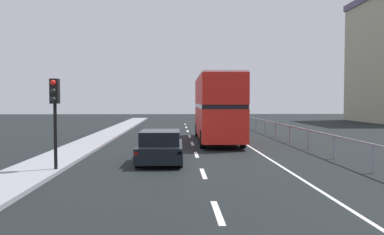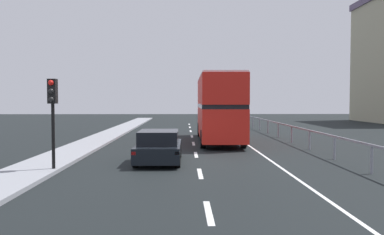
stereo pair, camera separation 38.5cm
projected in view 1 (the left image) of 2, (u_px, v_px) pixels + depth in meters
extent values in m
cube|color=black|center=(199.00, 162.00, 17.32)|extent=(75.78, 120.00, 0.10)
cube|color=gray|center=(55.00, 160.00, 17.07)|extent=(2.10, 80.00, 0.14)
cube|color=silver|center=(218.00, 212.00, 9.30)|extent=(0.16, 2.03, 0.01)
cube|color=silver|center=(203.00, 173.00, 14.25)|extent=(0.16, 2.03, 0.01)
cube|color=silver|center=(196.00, 155.00, 19.20)|extent=(0.16, 2.03, 0.01)
cube|color=silver|center=(192.00, 144.00, 24.15)|extent=(0.16, 2.03, 0.01)
cube|color=silver|center=(190.00, 136.00, 29.09)|extent=(0.16, 2.03, 0.01)
cube|color=silver|center=(188.00, 131.00, 34.04)|extent=(0.16, 2.03, 0.01)
cube|color=silver|center=(186.00, 127.00, 38.99)|extent=(0.16, 2.03, 0.01)
cube|color=silver|center=(185.00, 124.00, 43.94)|extent=(0.16, 2.03, 0.01)
cube|color=silver|center=(239.00, 140.00, 26.43)|extent=(0.12, 46.00, 0.01)
cube|color=gray|center=(283.00, 124.00, 26.50)|extent=(0.08, 42.00, 0.08)
cylinder|color=gray|center=(373.00, 159.00, 14.29)|extent=(0.10, 0.10, 1.03)
cylinder|color=gray|center=(335.00, 148.00, 17.78)|extent=(0.10, 0.10, 1.03)
cylinder|color=gray|center=(309.00, 140.00, 21.28)|extent=(0.10, 0.10, 1.03)
cylinder|color=gray|center=(290.00, 134.00, 24.77)|extent=(0.10, 0.10, 1.03)
cylinder|color=gray|center=(276.00, 130.00, 28.27)|extent=(0.10, 0.10, 1.03)
cylinder|color=gray|center=(265.00, 127.00, 31.76)|extent=(0.10, 0.10, 1.03)
cylinder|color=gray|center=(256.00, 124.00, 35.25)|extent=(0.10, 0.10, 1.03)
cylinder|color=gray|center=(249.00, 122.00, 38.75)|extent=(0.10, 0.10, 1.03)
cylinder|color=gray|center=(243.00, 120.00, 42.24)|extent=(0.10, 0.10, 1.03)
cylinder|color=gray|center=(238.00, 119.00, 45.74)|extent=(0.10, 0.10, 1.03)
cube|color=red|center=(217.00, 122.00, 25.34)|extent=(2.56, 10.12, 1.83)
cube|color=black|center=(217.00, 106.00, 25.29)|extent=(2.58, 9.71, 0.24)
cube|color=red|center=(217.00, 91.00, 25.25)|extent=(2.56, 10.12, 1.68)
cube|color=silver|center=(217.00, 77.00, 25.21)|extent=(2.51, 9.91, 0.10)
cube|color=black|center=(211.00, 117.00, 30.35)|extent=(2.20, 0.07, 1.28)
cube|color=yellow|center=(211.00, 87.00, 30.25)|extent=(1.47, 0.06, 0.28)
cylinder|color=black|center=(197.00, 130.00, 28.98)|extent=(0.29, 1.00, 1.00)
cylinder|color=black|center=(228.00, 130.00, 29.04)|extent=(0.29, 1.00, 1.00)
cylinder|color=black|center=(202.00, 139.00, 21.90)|extent=(0.29, 1.00, 1.00)
cylinder|color=black|center=(243.00, 139.00, 21.96)|extent=(0.29, 1.00, 1.00)
cube|color=black|center=(161.00, 151.00, 16.83)|extent=(1.86, 4.07, 0.63)
cube|color=black|center=(160.00, 137.00, 16.60)|extent=(1.63, 2.24, 0.56)
cube|color=red|center=(136.00, 153.00, 14.80)|extent=(0.16, 0.06, 0.12)
cube|color=red|center=(180.00, 153.00, 14.86)|extent=(0.16, 0.06, 0.12)
cylinder|color=black|center=(144.00, 151.00, 18.14)|extent=(0.20, 0.64, 0.64)
cylinder|color=black|center=(180.00, 151.00, 18.19)|extent=(0.20, 0.64, 0.64)
cylinder|color=black|center=(138.00, 160.00, 15.49)|extent=(0.20, 0.64, 0.64)
cylinder|color=black|center=(180.00, 159.00, 15.54)|extent=(0.20, 0.64, 0.64)
cylinder|color=black|center=(55.00, 124.00, 14.32)|extent=(0.12, 0.12, 3.28)
cube|color=black|center=(55.00, 91.00, 14.27)|extent=(0.30, 0.30, 0.90)
sphere|color=red|center=(53.00, 83.00, 14.09)|extent=(0.20, 0.20, 0.20)
sphere|color=black|center=(53.00, 91.00, 14.10)|extent=(0.20, 0.20, 0.20)
sphere|color=black|center=(53.00, 99.00, 14.11)|extent=(0.20, 0.20, 0.20)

